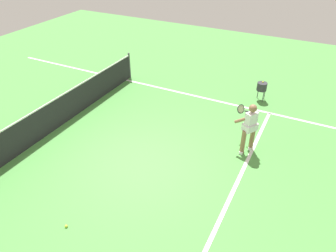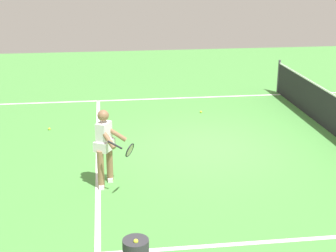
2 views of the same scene
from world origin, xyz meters
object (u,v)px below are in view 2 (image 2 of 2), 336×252
at_px(tennis_player, 105,145).
at_px(tennis_ball_near, 201,112).
at_px(ball_hopper, 136,250).
at_px(tennis_ball_mid, 49,129).

bearing_deg(tennis_player, tennis_ball_near, 148.43).
height_order(tennis_ball_near, ball_hopper, ball_hopper).
xyz_separation_m(tennis_ball_near, tennis_ball_mid, (0.98, -4.23, 0.00)).
relative_size(tennis_ball_mid, ball_hopper, 0.09).
bearing_deg(tennis_ball_mid, ball_hopper, 14.82).
distance_m(tennis_player, ball_hopper, 3.31).
relative_size(tennis_ball_near, tennis_ball_mid, 1.00).
bearing_deg(tennis_ball_near, ball_hopper, -17.26).
xyz_separation_m(tennis_ball_near, ball_hopper, (7.80, -2.42, 0.51)).
xyz_separation_m(tennis_player, tennis_ball_mid, (-3.54, -1.45, -0.81)).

